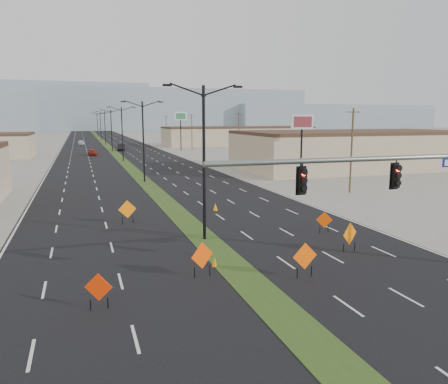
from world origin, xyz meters
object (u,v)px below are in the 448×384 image
object	(u,v)px
construction_sign_3	(305,257)
cone_2	(215,207)
streetlight_4	(105,127)
car_far	(81,143)
signal_mast	(426,183)
construction_sign_2	(127,210)
streetlight_1	(143,139)
streetlight_2	(122,132)
cone_0	(214,262)
car_left	(92,152)
construction_sign_0	(98,288)
construction_sign_1	(202,257)
cone_3	(128,209)
pole_sign_east_near	(302,128)
streetlight_0	(204,158)
car_mid	(121,147)
construction_sign_4	(324,221)
cone_1	(205,251)
pole_sign_east_far	(181,119)
streetlight_6	(97,124)
streetlight_5	(101,125)
construction_sign_5	(350,235)
streetlight_3	(111,129)

from	to	relation	value
construction_sign_3	cone_2	size ratio (longest dim) A/B	2.78
streetlight_4	car_far	xyz separation A→B (m)	(-7.15, -0.52, -4.76)
signal_mast	construction_sign_2	bearing A→B (deg)	128.93
streetlight_4	construction_sign_3	xyz separation A→B (m)	(2.88, -120.37, -4.34)
signal_mast	car_far	distance (m)	122.56
streetlight_1	streetlight_2	xyz separation A→B (m)	(0.00, 28.00, 0.00)
streetlight_2	cone_2	xyz separation A→B (m)	(3.39, -47.44, -5.09)
cone_0	car_left	bearing A→B (deg)	93.09
car_left	construction_sign_0	size ratio (longest dim) A/B	2.57
streetlight_1	construction_sign_1	distance (m)	35.01
cone_3	pole_sign_east_near	bearing A→B (deg)	26.90
streetlight_0	streetlight_1	xyz separation A→B (m)	(0.00, 28.00, 0.00)
car_mid	cone_3	xyz separation A→B (m)	(-6.15, -74.21, -0.49)
construction_sign_0	cone_2	distance (m)	20.47
signal_mast	construction_sign_2	world-z (taller)	signal_mast
streetlight_1	construction_sign_3	bearing A→B (deg)	-85.48
construction_sign_4	cone_2	xyz separation A→B (m)	(-5.03, 9.57, -0.56)
cone_1	car_mid	bearing A→B (deg)	87.94
cone_0	pole_sign_east_far	bearing A→B (deg)	78.49
construction_sign_2	cone_2	xyz separation A→B (m)	(7.77, 2.54, -0.76)
cone_2	cone_3	size ratio (longest dim) A/B	0.97
car_mid	signal_mast	bearing A→B (deg)	-80.47
construction_sign_2	construction_sign_4	xyz separation A→B (m)	(12.80, -7.03, -0.20)
streetlight_6	construction_sign_1	bearing A→B (deg)	-90.66
streetlight_0	cone_0	xyz separation A→B (m)	(-0.95, -5.36, -5.15)
car_mid	cone_1	world-z (taller)	car_mid
construction_sign_2	pole_sign_east_far	world-z (taller)	pole_sign_east_far
streetlight_5	cone_3	distance (m)	129.98
streetlight_4	cone_3	distance (m)	102.02
cone_0	cone_1	xyz separation A→B (m)	(0.01, 1.95, 0.03)
car_far	construction_sign_4	distance (m)	113.56
construction_sign_5	cone_3	bearing A→B (deg)	103.17
car_far	cone_0	size ratio (longest dim) A/B	8.26
streetlight_6	pole_sign_east_far	xyz separation A→B (m)	(16.51, -87.57, 2.34)
streetlight_6	streetlight_2	bearing A→B (deg)	-90.00
streetlight_6	pole_sign_east_near	size ratio (longest dim) A/B	1.19
construction_sign_0	cone_2	size ratio (longest dim) A/B	2.44
streetlight_4	streetlight_6	size ratio (longest dim) A/B	1.00
streetlight_4	streetlight_6	xyz separation A→B (m)	(0.00, 56.00, 0.00)
signal_mast	pole_sign_east_near	xyz separation A→B (m)	(10.09, 31.63, 2.03)
streetlight_5	construction_sign_4	size ratio (longest dim) A/B	6.61
streetlight_3	car_left	size ratio (longest dim) A/B	2.44
construction_sign_1	pole_sign_east_far	distance (m)	89.31
streetlight_4	construction_sign_5	size ratio (longest dim) A/B	5.58
streetlight_1	signal_mast	bearing A→B (deg)	-77.31
car_left	cone_0	xyz separation A→B (m)	(4.16, -76.96, -0.43)
cone_2	cone_3	world-z (taller)	cone_3
car_mid	pole_sign_east_far	distance (m)	16.38
construction_sign_5	streetlight_2	bearing A→B (deg)	73.72
signal_mast	streetlight_0	bearing A→B (deg)	130.54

